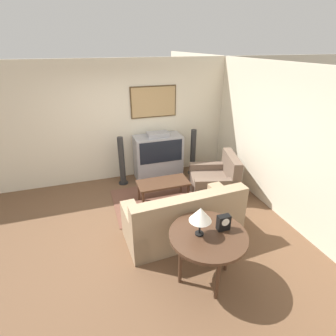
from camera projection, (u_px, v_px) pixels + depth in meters
The scene contains 13 objects.
ground_plane at pixel (140, 228), 4.66m from camera, with size 12.00×12.00×0.00m, color brown.
wall_back at pixel (117, 122), 5.90m from camera, with size 12.00×0.10×2.70m.
wall_right at pixel (277, 141), 4.81m from camera, with size 0.06×12.00×2.70m.
area_rug at pixel (163, 199), 5.49m from camera, with size 2.00×1.40×0.01m.
tv at pixel (158, 157), 6.20m from camera, with size 1.09×0.54×1.14m.
couch at pixel (183, 220), 4.31m from camera, with size 1.92×0.95×0.94m.
armchair at pixel (215, 182), 5.62m from camera, with size 1.13×1.14×0.88m.
coffee_table at pixel (163, 184), 5.26m from camera, with size 1.03×0.50×0.45m.
console_table at pixel (208, 239), 3.35m from camera, with size 1.01×1.01×0.78m.
table_lamp at pixel (201, 215), 3.19m from camera, with size 0.28×0.28×0.40m.
mantel_clock at pixel (224, 223), 3.36m from camera, with size 0.17×0.10×0.21m.
speaker_tower_left at pixel (122, 162), 5.91m from camera, with size 0.22×0.22×1.13m.
speaker_tower_right at pixel (193, 153), 6.39m from camera, with size 0.22×0.22×1.13m.
Camera 1 is at (-0.68, -3.71, 2.98)m, focal length 28.00 mm.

